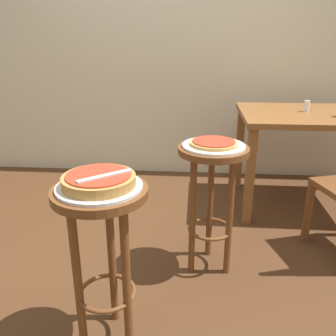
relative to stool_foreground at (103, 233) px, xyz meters
name	(u,v)px	position (x,y,z in m)	size (l,w,h in m)	color
ground_plane	(156,270)	(0.15, 0.51, -0.54)	(6.00, 6.00, 0.00)	#4C2D19
back_wall	(175,8)	(0.15, 2.16, 0.96)	(6.00, 0.10, 3.00)	beige
stool_foreground	(103,233)	(0.00, 0.00, 0.00)	(0.38, 0.38, 0.73)	brown
serving_plate_foreground	(99,187)	(0.00, 0.00, 0.20)	(0.33, 0.33, 0.01)	silver
pizza_foreground	(99,180)	(0.00, 0.00, 0.23)	(0.28, 0.28, 0.05)	#B78442
stool_middle	(212,181)	(0.46, 0.58, 0.00)	(0.38, 0.38, 0.73)	brown
serving_plate_middle	(214,146)	(0.46, 0.58, 0.20)	(0.33, 0.33, 0.01)	white
pizza_middle	(214,143)	(0.46, 0.58, 0.22)	(0.25, 0.25, 0.02)	tan
dining_table	(312,127)	(1.23, 1.47, 0.10)	(1.06, 0.78, 0.75)	brown
condiment_shaker	(307,106)	(1.18, 1.50, 0.25)	(0.04, 0.04, 0.08)	white
pizza_server_knife	(105,176)	(0.03, -0.02, 0.26)	(0.22, 0.02, 0.01)	silver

